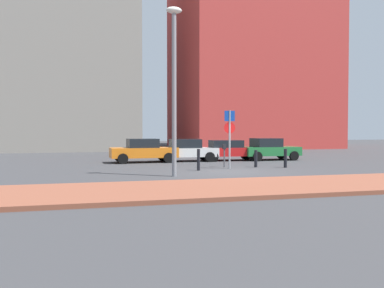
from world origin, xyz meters
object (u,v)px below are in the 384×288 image
object	(u,v)px
parked_car_green	(269,149)
street_lamp	(174,78)
parked_car_orange	(143,150)
parking_sign_post	(230,132)
traffic_bollard_mid	(199,160)
parking_meter	(224,152)
parked_car_red	(229,150)
traffic_bollard_near	(285,158)
traffic_bollard_far	(256,159)
parked_car_white	(186,150)

from	to	relation	value
parked_car_green	street_lamp	distance (m)	12.40
parked_car_orange	parking_sign_post	distance (m)	6.81
traffic_bollard_mid	street_lamp	bearing A→B (deg)	-127.57
parking_meter	parked_car_red	bearing A→B (deg)	67.13
parked_car_green	traffic_bollard_near	world-z (taller)	parked_car_green
parked_car_red	parked_car_green	xyz separation A→B (m)	(2.85, -0.23, 0.03)
parking_meter	traffic_bollard_near	size ratio (longest dim) A/B	1.25
street_lamp	parked_car_red	bearing A→B (deg)	56.23
parked_car_orange	traffic_bollard_far	size ratio (longest dim) A/B	4.48
parked_car_orange	traffic_bollard_near	xyz separation A→B (m)	(6.99, -5.69, -0.26)
parking_sign_post	street_lamp	world-z (taller)	street_lamp
parked_car_red	traffic_bollard_near	size ratio (longest dim) A/B	4.02
parked_car_orange	parked_car_red	size ratio (longest dim) A/B	1.03
parked_car_green	traffic_bollard_mid	xyz separation A→B (m)	(-6.74, -5.95, -0.22)
parked_car_orange	parked_car_green	xyz separation A→B (m)	(8.68, -0.09, -0.01)
parked_car_white	traffic_bollard_far	size ratio (longest dim) A/B	4.32
parking_meter	street_lamp	bearing A→B (deg)	-134.54
parked_car_red	parking_sign_post	bearing A→B (deg)	-109.75
parked_car_red	street_lamp	bearing A→B (deg)	-123.77
parked_car_white	parking_meter	xyz separation A→B (m)	(0.97, -4.84, 0.08)
parked_car_red	traffic_bollard_mid	world-z (taller)	parked_car_red
street_lamp	parked_car_green	bearing A→B (deg)	44.11
parking_meter	street_lamp	size ratio (longest dim) A/B	0.17
traffic_bollard_mid	parking_meter	bearing A→B (deg)	36.83
parked_car_orange	parking_meter	size ratio (longest dim) A/B	3.32
parked_car_red	parking_meter	world-z (taller)	parked_car_red
parked_car_red	parked_car_white	bearing A→B (deg)	178.60
parking_sign_post	traffic_bollard_near	xyz separation A→B (m)	(3.19, -0.17, -1.45)
parked_car_orange	parked_car_white	size ratio (longest dim) A/B	1.04
parked_car_white	traffic_bollard_mid	xyz separation A→B (m)	(-0.92, -6.25, -0.21)
street_lamp	traffic_bollard_mid	world-z (taller)	street_lamp
parked_car_white	parking_sign_post	size ratio (longest dim) A/B	1.32
parked_car_white	traffic_bollard_near	size ratio (longest dim) A/B	4.01
street_lamp	traffic_bollard_mid	size ratio (longest dim) A/B	6.81
parking_meter	traffic_bollard_mid	xyz separation A→B (m)	(-1.89, -1.41, -0.29)
parked_car_green	street_lamp	bearing A→B (deg)	-135.89
street_lamp	traffic_bollard_near	bearing A→B (deg)	21.24
parked_car_orange	traffic_bollard_mid	xyz separation A→B (m)	(1.94, -6.03, -0.22)
parked_car_orange	traffic_bollard_far	xyz separation A→B (m)	(5.51, -5.07, -0.29)
street_lamp	traffic_bollard_near	size ratio (longest dim) A/B	7.27
parked_car_red	traffic_bollard_mid	bearing A→B (deg)	-122.24
parking_meter	parked_car_orange	bearing A→B (deg)	129.64
parking_meter	traffic_bollard_near	xyz separation A→B (m)	(3.17, -1.07, -0.33)
parked_car_orange	parking_meter	distance (m)	6.00
parked_car_green	street_lamp	size ratio (longest dim) A/B	0.53
parking_meter	street_lamp	world-z (taller)	street_lamp
street_lamp	traffic_bollard_mid	distance (m)	4.80
parked_car_green	parking_meter	size ratio (longest dim) A/B	3.08
traffic_bollard_far	traffic_bollard_mid	bearing A→B (deg)	-164.90
street_lamp	parking_meter	bearing A→B (deg)	45.46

